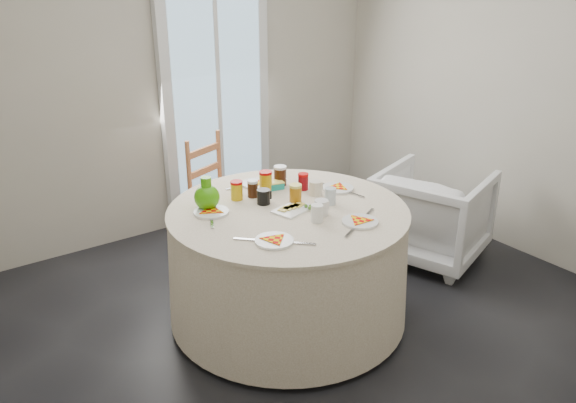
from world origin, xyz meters
TOP-DOWN VIEW (x-y plane):
  - floor at (0.00, 0.00)m, footprint 4.00×4.00m
  - wall_back at (0.00, 2.00)m, footprint 4.00×0.02m
  - wall_right at (2.00, 0.00)m, footprint 0.02×4.00m
  - glass_door at (0.40, 1.95)m, footprint 1.00×0.08m
  - table at (-0.05, 0.28)m, footprint 1.50×1.50m
  - wooden_chair at (0.08, 1.33)m, footprint 0.54×0.53m
  - armchair at (1.32, 0.31)m, footprint 0.92×0.95m
  - place_settings at (-0.05, 0.28)m, footprint 1.45×1.45m
  - jar_cluster at (-0.01, 0.54)m, footprint 0.52×0.30m
  - butter_tub at (0.07, 0.61)m, footprint 0.14×0.11m
  - green_pitcher at (-0.45, 0.56)m, footprint 0.18×0.18m
  - cheese_platter at (-0.04, 0.25)m, footprint 0.28×0.21m
  - mugs_glasses at (0.05, 0.31)m, footprint 0.66×0.66m

SIDE VIEW (x-z plane):
  - floor at x=0.00m, z-range 0.00..0.00m
  - table at x=-0.05m, z-range 0.00..0.75m
  - armchair at x=1.32m, z-range 0.00..0.78m
  - wooden_chair at x=0.08m, z-range 0.00..0.94m
  - place_settings at x=-0.05m, z-range 0.76..0.78m
  - cheese_platter at x=-0.04m, z-range 0.76..0.79m
  - butter_tub at x=0.07m, z-range 0.76..0.81m
  - mugs_glasses at x=0.05m, z-range 0.75..0.87m
  - jar_cluster at x=-0.01m, z-range 0.75..0.89m
  - green_pitcher at x=-0.45m, z-range 0.77..0.97m
  - glass_door at x=0.40m, z-range 0.00..2.10m
  - wall_back at x=0.00m, z-range 0.00..2.60m
  - wall_right at x=2.00m, z-range 0.00..2.60m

